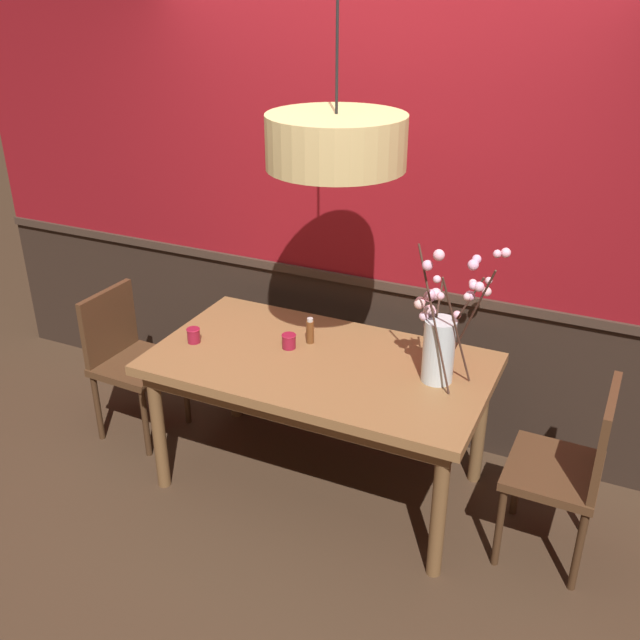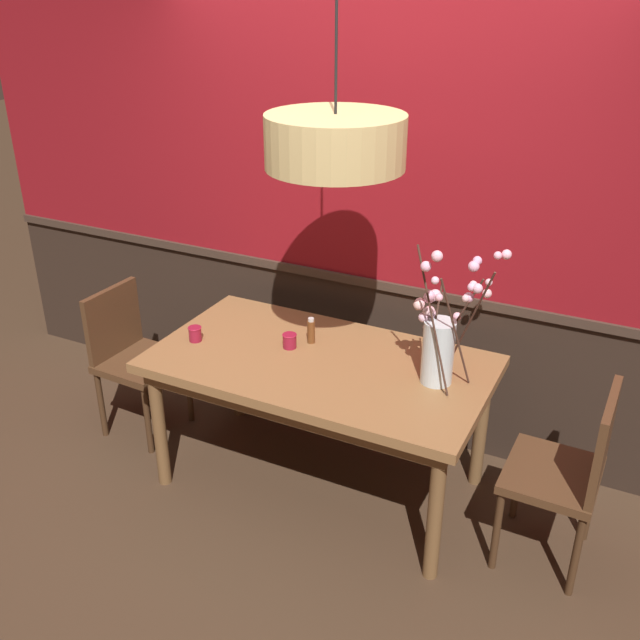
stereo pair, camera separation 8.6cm
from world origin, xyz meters
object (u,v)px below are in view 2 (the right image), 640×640
Objects in this scene: vase_with_blossoms at (440,341)px; condiment_bottle at (311,331)px; pendant_lamp at (335,142)px; chair_head_west_end at (132,352)px; dining_table at (320,374)px; candle_holder_nearer_center at (195,334)px; candle_holder_nearer_edge at (290,341)px; chair_far_side_right at (417,338)px; chair_head_east_end at (570,468)px; chair_far_side_left at (345,324)px.

vase_with_blossoms reaches higher than condiment_bottle.
chair_head_west_end is at bearing 175.91° from pendant_lamp.
dining_table is 0.67m from vase_with_blossoms.
vase_with_blossoms is 1.31m from candle_holder_nearer_center.
chair_head_west_end is 6.25× the size of condiment_bottle.
candle_holder_nearer_center reaches higher than candle_holder_nearer_edge.
candle_holder_nearer_center is at bearing -172.21° from vase_with_blossoms.
vase_with_blossoms is 9.32× the size of candle_holder_nearer_edge.
vase_with_blossoms is (0.38, -0.83, 0.46)m from chair_far_side_right.
chair_head_west_end is at bearing -177.54° from candle_holder_nearer_edge.
candle_holder_nearer_center is 0.07× the size of pendant_lamp.
chair_far_side_right is 1.70m from pendant_lamp.
chair_head_east_end is at bearing 4.39° from pendant_lamp.
pendant_lamp reaches higher than dining_table.
chair_head_east_end reaches higher than dining_table.
pendant_lamp is at bearing -24.07° from candle_holder_nearer_edge.
chair_head_west_end is 1.18m from condiment_bottle.
chair_far_side_right is at bearing 65.69° from condiment_bottle.
chair_head_west_end is at bearing -137.24° from chair_far_side_left.
chair_far_side_left reaches higher than condiment_bottle.
dining_table is 0.71m from candle_holder_nearer_center.
chair_far_side_right is 12.16× the size of candle_holder_nearer_edge.
candle_holder_nearer_center is (-0.42, -1.02, 0.30)m from chair_far_side_left.
chair_far_side_left is 11.44× the size of candle_holder_nearer_center.
chair_head_east_end is 1.98m from candle_holder_nearer_center.
chair_far_side_right is 1.39m from chair_head_east_end.
condiment_bottle is at bearing 173.51° from vase_with_blossoms.
condiment_bottle reaches higher than candle_holder_nearer_edge.
candle_holder_nearer_center is 0.62m from condiment_bottle.
vase_with_blossoms is (0.60, 0.07, 0.30)m from dining_table.
chair_head_west_end is 1.33m from chair_far_side_left.
chair_far_side_right is at bearing 114.79° from vase_with_blossoms.
vase_with_blossoms is at bearing 173.67° from chair_head_east_end.
chair_far_side_right is 1.02× the size of chair_head_east_end.
chair_head_east_end reaches higher than candle_holder_nearer_edge.
chair_far_side_left is 1.76m from pendant_lamp.
chair_head_east_end is (1.05, -0.91, 0.01)m from chair_far_side_right.
candle_holder_nearer_edge is (-0.20, 0.05, 0.13)m from dining_table.
vase_with_blossoms is at bearing 1.35° from candle_holder_nearer_edge.
dining_table is 1.84× the size of chair_head_east_end.
vase_with_blossoms reaches higher than dining_table.
chair_head_east_end reaches higher than condiment_bottle.
chair_head_west_end is 1.09m from candle_holder_nearer_edge.
chair_head_east_end is at bearing -0.36° from dining_table.
pendant_lamp is (-1.15, -0.09, 1.37)m from chair_head_east_end.
pendant_lamp reaches higher than chair_far_side_left.
chair_head_west_end is 1.95m from pendant_lamp.
chair_far_side_left is 1.27× the size of vase_with_blossoms.
dining_table is 1.92× the size of chair_head_west_end.
chair_far_side_right is at bearing 84.72° from pendant_lamp.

